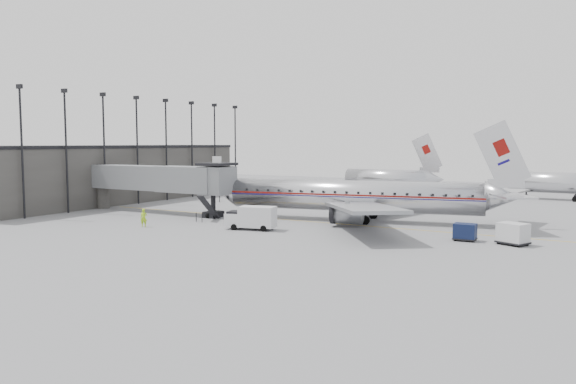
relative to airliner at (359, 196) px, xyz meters
The scene contains 12 objects.
ground 11.65m from the airliner, 126.20° to the right, with size 160.00×160.00×0.00m, color slate.
terminal 40.71m from the airliner, behind, with size 12.00×46.00×8.00m, color #3C3A37.
apron_line 5.58m from the airliner, 139.63° to the right, with size 0.15×60.00×0.01m, color gold.
jet_bridge 24.02m from the airliner, 166.82° to the right, with size 21.00×6.20×7.10m.
floodlight_masts 34.85m from the airliner, behind, with size 0.90×42.25×15.25m.
distant_aircraft_near 33.94m from the airliner, 104.46° to the left, with size 16.39×3.20×10.26m.
distant_aircraft_mid 40.82m from the airliner, 64.58° to the left, with size 16.39×3.20×10.26m.
airliner is the anchor object (origin of this frame).
service_van 13.23m from the airliner, 121.97° to the right, with size 5.28×2.93×2.34m.
baggage_cart_navy 14.99m from the airliner, 28.68° to the right, with size 1.98×1.52×1.54m.
baggage_cart_white 18.54m from the airliner, 22.74° to the right, with size 2.92×2.64×1.87m.
ramp_worker 23.30m from the airliner, 139.35° to the right, with size 0.68×0.45×1.88m, color #A1D719.
Camera 1 is at (30.51, -48.43, 8.64)m, focal length 35.00 mm.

